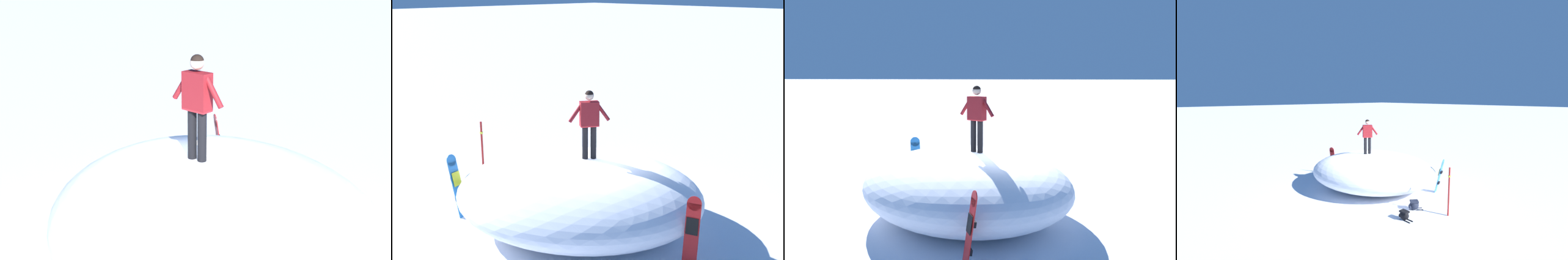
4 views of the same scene
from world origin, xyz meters
TOP-DOWN VIEW (x-y plane):
  - ground at (0.00, 0.00)m, footprint 240.00×240.00m
  - snow_mound at (-0.54, 0.07)m, footprint 7.13×7.54m
  - snowboarder_standing at (-0.27, -0.03)m, footprint 0.88×0.60m
  - snowboard_secondary_upright at (-0.28, -2.99)m, footprint 0.34×0.37m

SIDE VIEW (x-z plane):
  - ground at x=0.00m, z-range 0.00..0.00m
  - snowboard_secondary_upright at x=-0.28m, z-range 0.03..1.61m
  - snow_mound at x=-0.54m, z-range 0.00..1.69m
  - snowboarder_standing at x=-0.27m, z-range 1.84..3.47m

